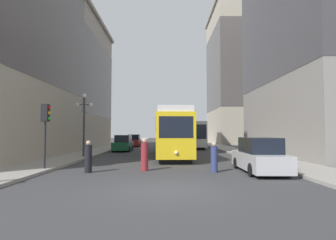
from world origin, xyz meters
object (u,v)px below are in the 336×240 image
transit_bus (190,134)px  parked_car_left_near (134,141)px  parked_car_left_mid (123,144)px  lamp_post_left_near (84,115)px  parked_car_right_far (259,156)px  traffic_light_near_left (46,119)px  streetcar (171,133)px  pedestrian_crossing_near (88,158)px  pedestrian_crossing_far (145,156)px  pedestrian_on_sidewalk (214,158)px

transit_bus → parked_car_left_near: (-8.25, 3.34, -1.10)m
parked_car_left_mid → parked_car_left_near: bearing=89.8°
transit_bus → lamp_post_left_near: 18.72m
parked_car_right_far → transit_bus: bearing=-85.1°
parked_car_left_near → traffic_light_near_left: (-1.68, -26.57, 1.98)m
streetcar → parked_car_left_mid: size_ratio=2.91×
parked_car_left_near → lamp_post_left_near: (-1.90, -18.98, 2.72)m
streetcar → traffic_light_near_left: size_ratio=3.94×
pedestrian_crossing_near → lamp_post_left_near: bearing=43.6°
parked_car_left_near → pedestrian_crossing_far: 26.68m
pedestrian_crossing_near → parked_car_left_near: bearing=26.8°
parked_car_left_near → pedestrian_on_sidewalk: parked_car_left_near is taller
parked_car_left_mid → pedestrian_crossing_near: (0.82, -16.62, -0.07)m
pedestrian_on_sidewalk → lamp_post_left_near: (-9.30, 8.08, 2.82)m
parked_car_left_near → parked_car_right_far: 28.75m
streetcar → pedestrian_on_sidewalk: streetcar is taller
parked_car_left_mid → parked_car_right_far: (9.78, -16.55, 0.00)m
parked_car_left_mid → parked_car_right_far: bearing=-59.6°
streetcar → pedestrian_crossing_far: bearing=-101.7°
parked_car_left_near → pedestrian_on_sidewalk: bearing=-74.7°
parked_car_right_far → lamp_post_left_near: lamp_post_left_near is taller
transit_bus → parked_car_left_mid: bearing=-140.8°
parked_car_left_near → traffic_light_near_left: 26.70m
streetcar → parked_car_left_near: streetcar is taller
parked_car_left_near → pedestrian_on_sidewalk: (7.40, -27.06, -0.10)m
parked_car_left_near → pedestrian_crossing_near: size_ratio=2.53×
streetcar → transit_bus: streetcar is taller
pedestrian_crossing_near → traffic_light_near_left: size_ratio=0.48×
parked_car_left_near → parked_car_left_mid: (-0.00, -10.48, 0.00)m
streetcar → lamp_post_left_near: bearing=-167.9°
parked_car_right_far → pedestrian_on_sidewalk: parked_car_right_far is taller
parked_car_left_near → traffic_light_near_left: bearing=-93.7°
streetcar → pedestrian_crossing_far: size_ratio=7.71×
pedestrian_crossing_far → lamp_post_left_near: bearing=-3.6°
traffic_light_near_left → lamp_post_left_near: size_ratio=0.67×
parked_car_right_far → pedestrian_crossing_near: parked_car_right_far is taller
pedestrian_crossing_far → pedestrian_crossing_near: bearing=62.8°
parked_car_left_near → parked_car_right_far: bearing=-70.1°
pedestrian_crossing_far → lamp_post_left_near: size_ratio=0.34×
parked_car_right_far → lamp_post_left_near: (-11.68, 8.05, 2.72)m
parked_car_left_mid → traffic_light_near_left: size_ratio=1.35×
pedestrian_crossing_near → pedestrian_on_sidewalk: (6.58, 0.05, -0.04)m
parked_car_left_mid → lamp_post_left_near: size_ratio=0.91×
pedestrian_crossing_near → lamp_post_left_near: (-2.72, 8.13, 2.79)m
pedestrian_on_sidewalk → pedestrian_crossing_near: bearing=119.6°
pedestrian_on_sidewalk → traffic_light_near_left: (-9.08, 0.48, 2.08)m
parked_car_right_far → traffic_light_near_left: bearing=-1.1°
streetcar → parked_car_left_near: 18.05m
pedestrian_crossing_near → pedestrian_on_sidewalk: bearing=-64.5°
parked_car_left_mid → pedestrian_on_sidewalk: 18.15m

